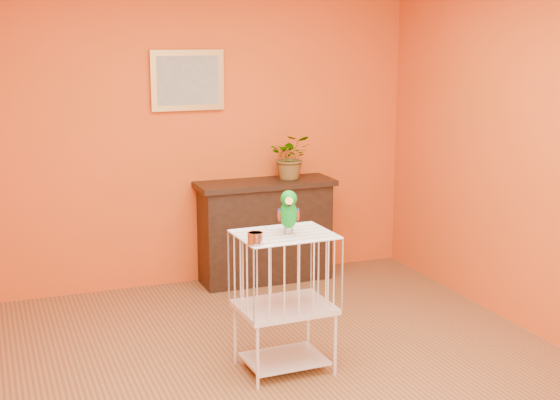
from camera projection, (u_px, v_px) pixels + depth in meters
name	position (u px, v px, depth m)	size (l,w,h in m)	color
ground	(285.00, 386.00, 4.80)	(4.50, 4.50, 0.00)	brown
room_shell	(286.00, 131.00, 4.47)	(4.50, 4.50, 4.50)	#DB4814
console_cabinet	(265.00, 231.00, 6.79)	(1.20, 0.43, 0.89)	black
potted_plant	(291.00, 162.00, 6.75)	(0.35, 0.39, 0.31)	#26722D
framed_picture	(188.00, 80.00, 6.46)	(0.62, 0.04, 0.50)	#B98C42
birdcage	(284.00, 300.00, 4.95)	(0.60, 0.47, 0.91)	beige
feed_cup	(255.00, 238.00, 4.61)	(0.10, 0.10, 0.07)	silver
parrot	(289.00, 211.00, 4.82)	(0.16, 0.26, 0.29)	#59544C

